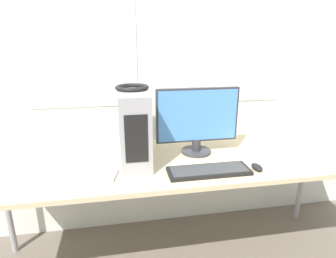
% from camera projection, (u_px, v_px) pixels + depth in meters
% --- Properties ---
extents(wall_back, '(8.00, 0.07, 2.70)m').
position_uv_depth(wall_back, '(162.00, 54.00, 1.99)').
color(wall_back, silver).
rests_on(wall_back, ground_plane).
extents(desk, '(2.38, 0.72, 0.76)m').
position_uv_depth(desk, '(176.00, 166.00, 1.73)').
color(desk, '#D1BA8E').
rests_on(desk, ground_plane).
extents(pc_tower, '(0.17, 0.48, 0.43)m').
position_uv_depth(pc_tower, '(134.00, 126.00, 1.65)').
color(pc_tower, '#9E9EA3').
rests_on(pc_tower, desk).
extents(headphones, '(0.19, 0.19, 0.02)m').
position_uv_depth(headphones, '(132.00, 87.00, 1.58)').
color(headphones, black).
rests_on(headphones, pc_tower).
extents(monitor_main, '(0.52, 0.19, 0.42)m').
position_uv_depth(monitor_main, '(197.00, 120.00, 1.74)').
color(monitor_main, '#333338').
rests_on(monitor_main, desk).
extents(keyboard, '(0.45, 0.15, 0.02)m').
position_uv_depth(keyboard, '(209.00, 171.00, 1.53)').
color(keyboard, black).
rests_on(keyboard, desk).
extents(mouse, '(0.05, 0.09, 0.03)m').
position_uv_depth(mouse, '(257.00, 167.00, 1.57)').
color(mouse, black).
rests_on(mouse, desk).
extents(cell_phone, '(0.10, 0.15, 0.01)m').
position_uv_depth(cell_phone, '(109.00, 175.00, 1.50)').
color(cell_phone, '#99999E').
rests_on(cell_phone, desk).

